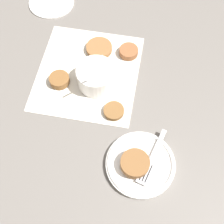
{
  "coord_description": "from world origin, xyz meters",
  "views": [
    {
      "loc": [
        -0.49,
        -0.24,
        0.77
      ],
      "look_at": [
        -0.11,
        -0.12,
        0.02
      ],
      "focal_mm": 50.0,
      "sensor_mm": 36.0,
      "label": 1
    }
  ],
  "objects_px": {
    "fork": "(151,162)",
    "extra_saucer": "(51,2)",
    "sauce_bowl": "(96,77)",
    "serving_plate": "(140,164)",
    "fritter_on_plate": "(135,163)"
  },
  "relations": [
    {
      "from": "serving_plate",
      "to": "extra_saucer",
      "type": "xyz_separation_m",
      "value": [
        0.47,
        0.44,
        -0.01
      ]
    },
    {
      "from": "fritter_on_plate",
      "to": "fork",
      "type": "distance_m",
      "value": 0.04
    },
    {
      "from": "serving_plate",
      "to": "sauce_bowl",
      "type": "bearing_deg",
      "value": 42.4
    },
    {
      "from": "fork",
      "to": "sauce_bowl",
      "type": "bearing_deg",
      "value": 46.93
    },
    {
      "from": "fritter_on_plate",
      "to": "sauce_bowl",
      "type": "bearing_deg",
      "value": 39.03
    },
    {
      "from": "fork",
      "to": "extra_saucer",
      "type": "xyz_separation_m",
      "value": [
        0.46,
        0.46,
        -0.02
      ]
    },
    {
      "from": "sauce_bowl",
      "to": "fork",
      "type": "distance_m",
      "value": 0.29
    },
    {
      "from": "extra_saucer",
      "to": "fork",
      "type": "bearing_deg",
      "value": -134.88
    },
    {
      "from": "sauce_bowl",
      "to": "fritter_on_plate",
      "type": "distance_m",
      "value": 0.28
    },
    {
      "from": "sauce_bowl",
      "to": "extra_saucer",
      "type": "xyz_separation_m",
      "value": [
        0.27,
        0.25,
        -0.03
      ]
    },
    {
      "from": "fork",
      "to": "extra_saucer",
      "type": "distance_m",
      "value": 0.65
    },
    {
      "from": "sauce_bowl",
      "to": "fork",
      "type": "relative_size",
      "value": 0.86
    },
    {
      "from": "fork",
      "to": "extra_saucer",
      "type": "bearing_deg",
      "value": 45.12
    },
    {
      "from": "fritter_on_plate",
      "to": "fork",
      "type": "height_order",
      "value": "fritter_on_plate"
    },
    {
      "from": "sauce_bowl",
      "to": "serving_plate",
      "type": "xyz_separation_m",
      "value": [
        -0.2,
        -0.19,
        -0.02
      ]
    }
  ]
}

